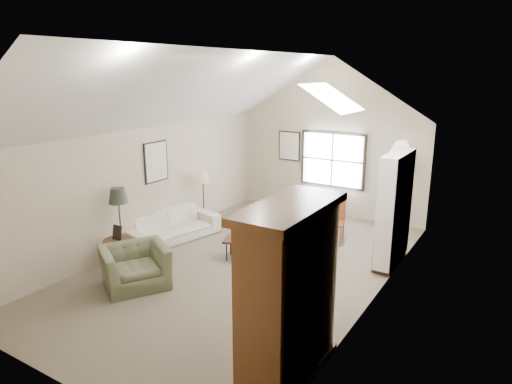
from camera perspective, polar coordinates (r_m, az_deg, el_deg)
The scene contains 18 objects.
room_shell at distance 8.12m, azimuth -1.51°, elevation 11.78°, with size 5.01×8.01×4.00m.
window at distance 11.80m, azimuth 9.55°, elevation 3.99°, with size 1.72×0.08×1.42m, color black.
skylight at distance 8.31m, azimuth 9.68°, elevation 11.74°, with size 0.80×1.20×0.52m, color white, non-canonical shape.
wall_art at distance 10.94m, azimuth -4.17°, elevation 4.78°, with size 1.97×3.71×0.88m.
armoire at distance 5.56m, azimuth 4.11°, elevation -12.51°, with size 0.60×1.50×2.20m, color brown.
tv_alcove at distance 9.00m, azimuth 16.94°, elevation -1.87°, with size 0.32×1.30×2.10m, color white.
media_console at distance 9.28m, azimuth 16.42°, elevation -6.89°, with size 0.34×1.18×0.60m, color #382316.
tv_panel at distance 9.07m, azimuth 16.71°, elevation -3.25°, with size 0.05×0.90×0.55m, color black.
sofa at distance 10.29m, azimuth -10.55°, elevation -4.23°, with size 2.19×0.85×0.64m, color silver.
armchair_near at distance 8.30m, azimuth -14.87°, elevation -9.00°, with size 1.09×0.96×0.71m, color #636748.
armchair_far at distance 11.58m, azimuth 7.48°, elevation -1.56°, with size 0.83×0.85×0.78m, color #6A6B4B.
coffee_table at distance 9.16m, azimuth -1.40°, elevation -7.17°, with size 0.81×0.45×0.42m, color #3A2117.
bowl at distance 9.07m, azimuth -1.41°, elevation -5.82°, with size 0.20×0.20×0.05m, color #392117.
side_table at distance 9.19m, azimuth -16.77°, elevation -7.30°, with size 0.55×0.55×0.55m, color #3C2C18.
side_chair at distance 10.01m, azimuth 9.69°, elevation -3.26°, with size 0.44×0.44×1.12m, color brown.
tripod_lamp at distance 11.10m, azimuth 17.34°, elevation 0.86°, with size 0.63×0.63×2.16m, color white, non-canonical shape.
dark_lamp at distance 9.24m, azimuth -16.59°, elevation -3.95°, with size 0.37×0.37×1.52m, color #242C1F, non-canonical shape.
tan_lamp at distance 11.06m, azimuth -6.58°, elevation -0.71°, with size 0.27×0.27×1.37m, color tan, non-canonical shape.
Camera 1 is at (4.43, -6.79, 3.66)m, focal length 32.00 mm.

